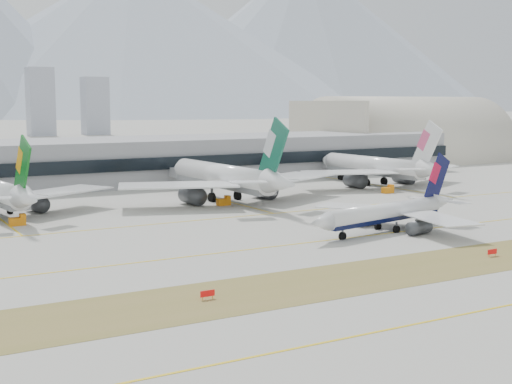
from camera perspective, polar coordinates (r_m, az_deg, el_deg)
ground at (r=142.10m, az=0.62°, el=-4.02°), size 3000.00×3000.00×0.00m
apron_markings at (r=100.57m, az=16.50°, el=-9.08°), size 360.00×122.22×0.06m
taxiing_airliner at (r=156.48m, az=10.65°, el=-1.63°), size 48.13×41.28×16.29m
widebody_cathay at (r=199.19m, az=-2.35°, el=1.11°), size 68.14×66.61×24.30m
widebody_china_air at (r=239.93m, az=9.72°, el=1.95°), size 63.05×61.65×22.49m
terminal at (r=246.30m, az=-12.98°, el=2.36°), size 280.00×43.10×15.00m
hangar at (r=341.33m, az=11.69°, el=2.47°), size 91.00×60.00×60.00m
hold_sign_left at (r=101.63m, az=-3.90°, el=-8.11°), size 2.20×0.15×1.35m
hold_sign_right at (r=135.63m, az=18.38°, el=-4.56°), size 2.20×0.15×1.35m
gse_b at (r=169.33m, az=-18.50°, el=-2.20°), size 3.55×2.00×2.60m
gse_extra at (r=220.70m, az=10.52°, el=0.18°), size 3.55×2.00×2.60m
gse_c at (r=191.76m, az=-2.57°, el=-0.76°), size 3.55×2.00×2.60m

